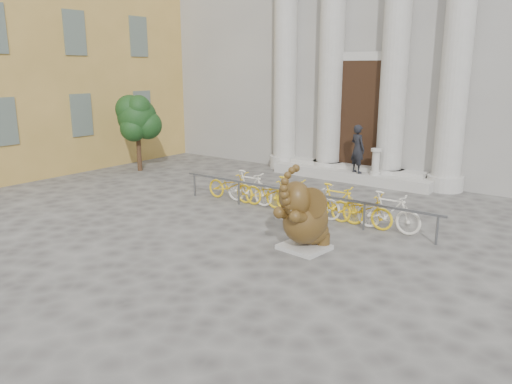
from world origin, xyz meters
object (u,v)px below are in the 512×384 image
Objects in this scene: bike_rack at (301,197)px; elephant_statue at (304,219)px; tree at (137,118)px; pedestrian at (358,149)px.

elephant_statue is at bearing -56.79° from bike_rack.
bike_rack is 2.71× the size of tree.
tree is at bearing 46.88° from pedestrian.
tree is at bearing 166.03° from elephant_statue.
tree reaches higher than elephant_statue.
pedestrian is at bearing 96.00° from bike_rack.
pedestrian is at bearing 112.94° from elephant_statue.
tree is (-8.23, 1.32, 1.56)m from bike_rack.
elephant_statue is 1.17× the size of pedestrian.
tree is at bearing 170.91° from bike_rack.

